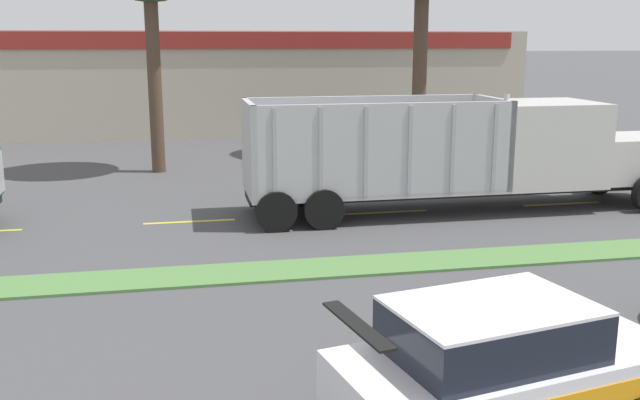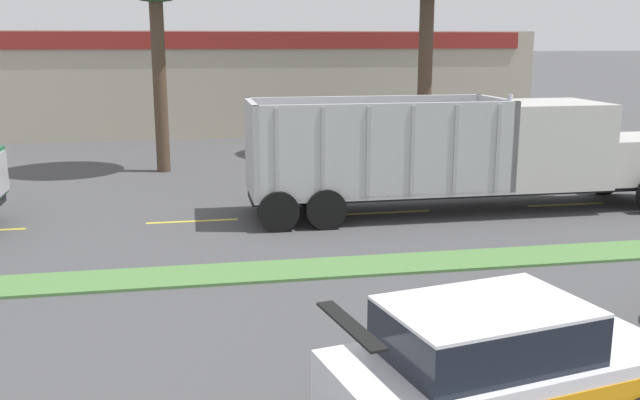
# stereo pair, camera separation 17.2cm
# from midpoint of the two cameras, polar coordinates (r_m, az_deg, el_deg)

# --- Properties ---
(grass_verge) EXTENTS (120.00, 1.31, 0.06)m
(grass_verge) POSITION_cam_midpoint_polar(r_m,az_deg,el_deg) (14.80, -6.45, -5.85)
(grass_verge) COLOR #517F42
(grass_verge) RESTS_ON ground_plane
(centre_line_4) EXTENTS (2.40, 0.14, 0.01)m
(centre_line_4) POSITION_cam_midpoint_polar(r_m,az_deg,el_deg) (19.24, -9.92, -1.68)
(centre_line_4) COLOR yellow
(centre_line_4) RESTS_ON ground_plane
(centre_line_5) EXTENTS (2.40, 0.14, 0.01)m
(centre_line_5) POSITION_cam_midpoint_polar(r_m,az_deg,el_deg) (20.01, 5.72, -1.00)
(centre_line_5) COLOR yellow
(centre_line_5) RESTS_ON ground_plane
(centre_line_6) EXTENTS (2.40, 0.14, 0.01)m
(centre_line_6) POSITION_cam_midpoint_polar(r_m,az_deg,el_deg) (22.11, 19.29, -0.34)
(centre_line_6) COLOR yellow
(centre_line_6) RESTS_ON ground_plane
(dump_truck_trail) EXTENTS (12.46, 2.84, 3.32)m
(dump_truck_trail) POSITION_cam_midpoint_polar(r_m,az_deg,el_deg) (20.81, 15.15, 3.52)
(dump_truck_trail) COLOR black
(dump_truck_trail) RESTS_ON ground_plane
(rally_car) EXTENTS (4.49, 2.61, 1.73)m
(rally_car) POSITION_cam_midpoint_polar(r_m,az_deg,el_deg) (9.06, 14.43, -12.81)
(rally_car) COLOR white
(rally_car) RESTS_ON ground_plane
(store_building_backdrop) EXTENTS (37.17, 12.10, 5.15)m
(store_building_backdrop) POSITION_cam_midpoint_polar(r_m,az_deg,el_deg) (41.08, -11.69, 9.43)
(store_building_backdrop) COLOR #BCB29E
(store_building_backdrop) RESTS_ON ground_plane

